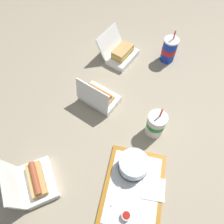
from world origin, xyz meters
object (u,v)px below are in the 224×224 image
object	(u,v)px
cake_container	(133,165)
soda_cup_back	(169,50)
plastic_fork	(117,194)
clamshell_hotdog_center	(99,97)
soda_cup_right	(156,124)
ketchup_cup	(126,216)
clamshell_hotdog_left	(35,181)
clamshell_sandwich_corner	(121,54)
food_tray	(133,189)

from	to	relation	value
cake_container	soda_cup_back	xyz separation A→B (m)	(0.76, -0.00, 0.03)
cake_container	plastic_fork	size ratio (longest dim) A/B	1.24
cake_container	clamshell_hotdog_center	xyz separation A→B (m)	(0.31, 0.29, -0.01)
soda_cup_back	soda_cup_right	bearing A→B (deg)	-175.31
ketchup_cup	clamshell_hotdog_left	world-z (taller)	clamshell_hotdog_left
plastic_fork	clamshell_hotdog_left	bearing A→B (deg)	108.84
cake_container	plastic_fork	xyz separation A→B (m)	(-0.14, 0.03, -0.03)
ketchup_cup	clamshell_sandwich_corner	bearing A→B (deg)	19.59
food_tray	soda_cup_back	xyz separation A→B (m)	(0.85, 0.03, 0.07)
clamshell_hotdog_left	clamshell_hotdog_center	bearing A→B (deg)	-10.45
ketchup_cup	cake_container	bearing A→B (deg)	8.89
plastic_fork	soda_cup_right	size ratio (longest dim) A/B	0.53
clamshell_hotdog_left	soda_cup_back	distance (m)	1.04
plastic_fork	clamshell_sandwich_corner	size ratio (longest dim) A/B	0.45
plastic_fork	cake_container	bearing A→B (deg)	-6.91
cake_container	clamshell_hotdog_left	world-z (taller)	clamshell_hotdog_left
clamshell_hotdog_center	soda_cup_back	distance (m)	0.54
clamshell_hotdog_left	soda_cup_back	bearing A→B (deg)	-21.64
ketchup_cup	clamshell_hotdog_center	bearing A→B (deg)	31.89
clamshell_hotdog_left	soda_cup_right	size ratio (longest dim) A/B	1.26
clamshell_hotdog_center	clamshell_sandwich_corner	xyz separation A→B (m)	(0.36, -0.01, 0.00)
cake_container	soda_cup_right	size ratio (longest dim) A/B	0.67
plastic_fork	soda_cup_right	distance (m)	0.37
clamshell_hotdog_left	soda_cup_right	xyz separation A→B (m)	(0.43, -0.43, 0.03)
soda_cup_right	plastic_fork	bearing A→B (deg)	167.61
plastic_fork	clamshell_sandwich_corner	world-z (taller)	clamshell_sandwich_corner
ketchup_cup	food_tray	bearing A→B (deg)	1.18
soda_cup_right	clamshell_hotdog_center	bearing A→B (deg)	75.51
clamshell_sandwich_corner	soda_cup_right	distance (m)	0.55
soda_cup_back	cake_container	bearing A→B (deg)	179.89
food_tray	clamshell_hotdog_center	xyz separation A→B (m)	(0.40, 0.32, 0.03)
clamshell_hotdog_center	clamshell_hotdog_left	xyz separation A→B (m)	(-0.52, 0.10, 0.00)
clamshell_sandwich_corner	clamshell_hotdog_left	world-z (taller)	clamshell_hotdog_left
plastic_fork	soda_cup_back	bearing A→B (deg)	4.46
soda_cup_right	soda_cup_back	world-z (taller)	soda_cup_back
cake_container	clamshell_sandwich_corner	distance (m)	0.72
cake_container	clamshell_hotdog_center	bearing A→B (deg)	43.13
food_tray	clamshell_sandwich_corner	distance (m)	0.82
clamshell_hotdog_center	clamshell_hotdog_left	size ratio (longest dim) A/B	0.90
clamshell_hotdog_left	soda_cup_right	distance (m)	0.61
clamshell_hotdog_left	plastic_fork	bearing A→B (deg)	-77.83
soda_cup_right	cake_container	bearing A→B (deg)	168.35
cake_container	clamshell_hotdog_left	xyz separation A→B (m)	(-0.21, 0.38, -0.01)
food_tray	cake_container	world-z (taller)	cake_container
clamshell_hotdog_left	soda_cup_back	world-z (taller)	soda_cup_back
clamshell_sandwich_corner	soda_cup_back	distance (m)	0.30
ketchup_cup	plastic_fork	size ratio (longest dim) A/B	0.36
soda_cup_right	food_tray	bearing A→B (deg)	177.16
clamshell_hotdog_center	clamshell_sandwich_corner	world-z (taller)	clamshell_hotdog_center
clamshell_hotdog_left	clamshell_sandwich_corner	bearing A→B (deg)	-6.86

